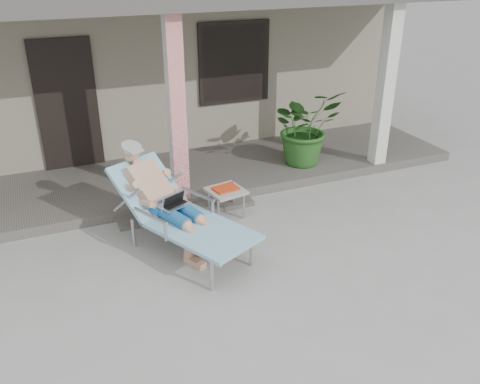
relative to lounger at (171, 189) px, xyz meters
name	(u,v)px	position (x,y,z in m)	size (l,w,h in m)	color
ground	(236,284)	(0.43, -1.06, -0.83)	(60.00, 60.00, 0.00)	#9E9E99
house	(117,45)	(0.43, 5.44, 0.84)	(10.40, 5.40, 3.30)	gray
porch_deck	(166,179)	(0.43, 1.94, -0.75)	(10.00, 2.00, 0.15)	#605B56
porch_overhang	(155,3)	(0.43, 1.89, 1.96)	(10.00, 2.30, 2.85)	silver
porch_step	(188,212)	(0.43, 0.79, -0.79)	(2.00, 0.30, 0.07)	#605B56
lounger	(171,189)	(0.00, 0.00, 0.00)	(1.56, 2.13, 1.35)	#B7B7BC
side_table	(226,192)	(0.93, 0.55, -0.46)	(0.56, 0.56, 0.43)	#A9A9A4
potted_palm	(305,126)	(2.76, 1.57, -0.04)	(1.16, 1.00, 1.29)	#26591E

